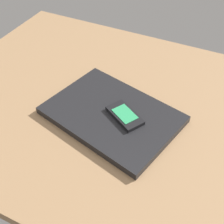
# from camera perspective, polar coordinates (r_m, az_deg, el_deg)

# --- Properties ---
(desk_surface) EXTENTS (1.20, 0.80, 0.03)m
(desk_surface) POSITION_cam_1_polar(r_m,az_deg,el_deg) (0.85, 4.32, -0.69)
(desk_surface) COLOR #9E7751
(desk_surface) RESTS_ON ground
(laptop_closed) EXTENTS (0.39, 0.32, 0.02)m
(laptop_closed) POSITION_cam_1_polar(r_m,az_deg,el_deg) (0.82, 0.00, -0.51)
(laptop_closed) COLOR black
(laptop_closed) RESTS_ON desk_surface
(cell_phone_on_laptop) EXTENTS (0.12, 0.10, 0.01)m
(cell_phone_on_laptop) POSITION_cam_1_polar(r_m,az_deg,el_deg) (0.79, 2.42, -0.63)
(cell_phone_on_laptop) COLOR black
(cell_phone_on_laptop) RESTS_ON laptop_closed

